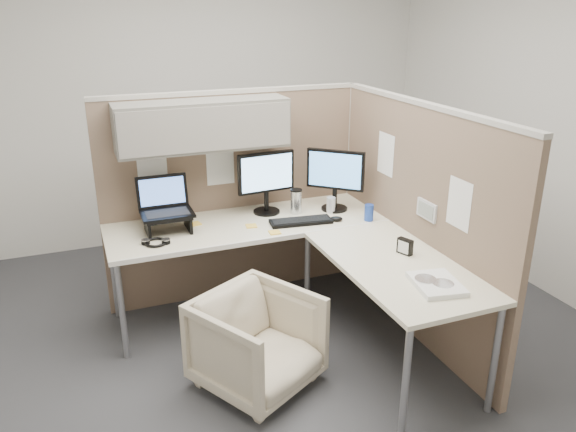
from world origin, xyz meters
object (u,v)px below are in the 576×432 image
object	(u,v)px
office_chair	(257,338)
monitor_left	(266,178)
keyboard	(301,221)
desk	(298,244)

from	to	relation	value
office_chair	monitor_left	size ratio (longest dim) A/B	1.40
office_chair	keyboard	xyz separation A→B (m)	(0.58, 0.71, 0.42)
desk	office_chair	world-z (taller)	desk
office_chair	monitor_left	xyz separation A→B (m)	(0.42, 1.00, 0.68)
office_chair	keyboard	size ratio (longest dim) A/B	1.46
monitor_left	keyboard	world-z (taller)	monitor_left
desk	office_chair	xyz separation A→B (m)	(-0.45, -0.45, -0.36)
monitor_left	keyboard	xyz separation A→B (m)	(0.16, -0.30, -0.26)
desk	office_chair	distance (m)	0.73
desk	monitor_left	xyz separation A→B (m)	(-0.03, 0.55, 0.32)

